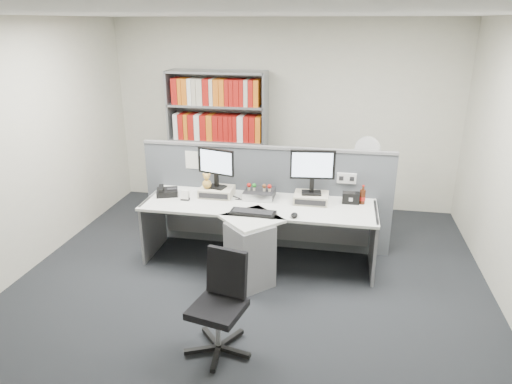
% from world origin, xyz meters
% --- Properties ---
extents(ground, '(5.50, 5.50, 0.00)m').
position_xyz_m(ground, '(0.00, 0.00, 0.00)').
color(ground, '#24272B').
rests_on(ground, ground).
extents(room_shell, '(5.04, 5.54, 2.72)m').
position_xyz_m(room_shell, '(0.00, 0.00, 1.79)').
color(room_shell, beige).
rests_on(room_shell, ground).
extents(partition, '(3.00, 0.08, 1.27)m').
position_xyz_m(partition, '(0.00, 1.25, 0.65)').
color(partition, '#555A61').
rests_on(partition, ground).
extents(desk, '(2.60, 1.20, 0.72)m').
position_xyz_m(desk, '(0.00, 0.60, 0.46)').
color(desk, silver).
rests_on(desk, ground).
extents(monitor_riser_left, '(0.38, 0.31, 0.10)m').
position_xyz_m(monitor_riser_left, '(-0.53, 0.98, 0.77)').
color(monitor_riser_left, beige).
rests_on(monitor_riser_left, desk).
extents(monitor_riser_right, '(0.38, 0.31, 0.10)m').
position_xyz_m(monitor_riser_right, '(0.57, 0.98, 0.77)').
color(monitor_riser_right, beige).
rests_on(monitor_riser_right, desk).
extents(monitor_left, '(0.45, 0.20, 0.46)m').
position_xyz_m(monitor_left, '(-0.53, 0.98, 1.10)').
color(monitor_left, black).
rests_on(monitor_left, monitor_riser_left).
extents(monitor_right, '(0.49, 0.18, 0.50)m').
position_xyz_m(monitor_right, '(0.57, 0.98, 1.12)').
color(monitor_right, black).
rests_on(monitor_right, monitor_riser_right).
extents(desktop_pc, '(0.34, 0.31, 0.09)m').
position_xyz_m(desktop_pc, '(-0.03, 1.01, 0.77)').
color(desktop_pc, black).
rests_on(desktop_pc, desk).
extents(figurines, '(0.29, 0.05, 0.09)m').
position_xyz_m(figurines, '(-0.03, 0.99, 0.86)').
color(figurines, beige).
rests_on(figurines, desktop_pc).
extents(keyboard, '(0.49, 0.21, 0.03)m').
position_xyz_m(keyboard, '(-0.01, 0.52, 0.74)').
color(keyboard, black).
rests_on(keyboard, desk).
extents(mouse, '(0.07, 0.12, 0.04)m').
position_xyz_m(mouse, '(0.43, 0.51, 0.74)').
color(mouse, black).
rests_on(mouse, desk).
extents(desk_phone, '(0.30, 0.29, 0.10)m').
position_xyz_m(desk_phone, '(-1.11, 0.89, 0.76)').
color(desk_phone, black).
rests_on(desk_phone, desk).
extents(desk_calendar, '(0.10, 0.07, 0.12)m').
position_xyz_m(desk_calendar, '(-0.85, 0.78, 0.77)').
color(desk_calendar, black).
rests_on(desk_calendar, desk).
extents(plush_toy, '(0.11, 0.11, 0.18)m').
position_xyz_m(plush_toy, '(-0.63, 0.93, 0.90)').
color(plush_toy, gold).
rests_on(plush_toy, monitor_riser_left).
extents(speaker, '(0.19, 0.10, 0.13)m').
position_xyz_m(speaker, '(1.01, 1.03, 0.78)').
color(speaker, black).
rests_on(speaker, desk).
extents(cola_bottle, '(0.07, 0.07, 0.22)m').
position_xyz_m(cola_bottle, '(1.13, 1.03, 0.80)').
color(cola_bottle, '#3F190A').
rests_on(cola_bottle, desk).
extents(shelving_unit, '(1.41, 0.40, 2.00)m').
position_xyz_m(shelving_unit, '(-0.90, 2.44, 0.98)').
color(shelving_unit, gray).
rests_on(shelving_unit, ground).
extents(filing_cabinet, '(0.45, 0.61, 0.70)m').
position_xyz_m(filing_cabinet, '(1.20, 1.99, 0.35)').
color(filing_cabinet, gray).
rests_on(filing_cabinet, ground).
extents(desk_fan, '(0.33, 0.21, 0.57)m').
position_xyz_m(desk_fan, '(1.20, 1.99, 1.06)').
color(desk_fan, white).
rests_on(desk_fan, filing_cabinet).
extents(office_chair, '(0.57, 0.56, 0.86)m').
position_xyz_m(office_chair, '(-0.03, -0.74, 0.46)').
color(office_chair, silver).
rests_on(office_chair, ground).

